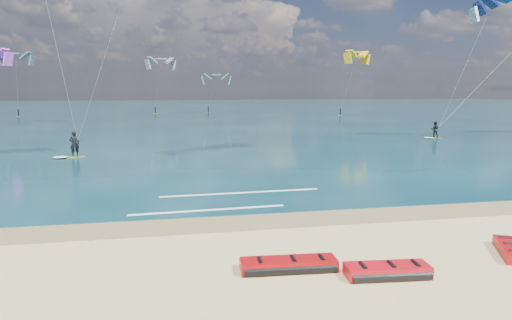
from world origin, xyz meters
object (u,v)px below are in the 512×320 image
Objects in this scene: packed_kite_mid at (387,277)px; kitesurfer_far at (477,60)px; packed_kite_left at (288,270)px; packed_kite_right at (511,255)px; kitesurfer_main at (80,22)px.

kitesurfer_far is (25.70, 31.38, 8.32)m from packed_kite_mid.
kitesurfer_far reaches higher than packed_kite_left.
packed_kite_mid is at bearing -16.70° from packed_kite_left.
packed_kite_mid is 4.93m from packed_kite_right.
kitesurfer_main reaches higher than packed_kite_mid.
packed_kite_right is at bearing -115.01° from kitesurfer_far.
kitesurfer_far is at bearing 50.87° from packed_kite_left.
packed_kite_mid reaches higher than packed_kite_left.
packed_kite_left is 2.88m from packed_kite_mid.
packed_kite_mid reaches higher than packed_kite_right.
packed_kite_left is at bearing -123.75° from kitesurfer_far.
packed_kite_left reaches higher than packed_kite_right.
kitesurfer_main is 1.20× the size of kitesurfer_far.
packed_kite_mid is 0.14× the size of kitesurfer_main.
kitesurfer_far reaches higher than packed_kite_right.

